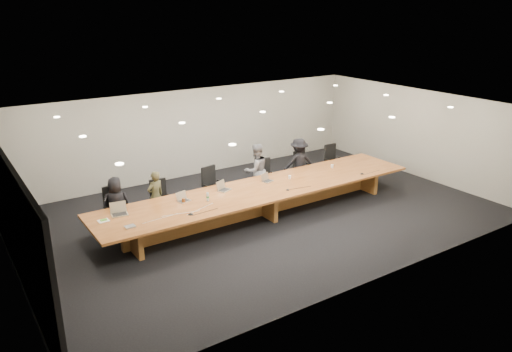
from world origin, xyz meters
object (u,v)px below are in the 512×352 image
(person_a, at_px, (116,204))
(person_c, at_px, (256,170))
(chair_left, at_px, (161,199))
(chair_far_left, at_px, (118,208))
(person_d, at_px, (299,163))
(av_box, at_px, (130,227))
(paper_cup_near, at_px, (290,177))
(mic_right, at_px, (362,174))
(laptop_c, at_px, (224,186))
(chair_far_right, at_px, (334,161))
(laptop_b, at_px, (184,197))
(amber_mug, at_px, (184,201))
(person_b, at_px, (156,196))
(laptop_d, at_px, (268,177))
(paper_cup_far, at_px, (332,166))
(chair_mid_left, at_px, (214,186))
(water_bottle, at_px, (208,197))
(laptop_a, at_px, (119,209))
(mic_left, at_px, (191,214))
(chair_mid_right, at_px, (267,177))
(chair_right, at_px, (303,167))
(conference_table, at_px, (262,196))
(mic_center, at_px, (288,190))

(person_a, height_order, person_c, person_c)
(chair_left, bearing_deg, chair_far_left, -167.77)
(person_d, height_order, av_box, person_d)
(av_box, bearing_deg, paper_cup_near, 5.57)
(paper_cup_near, xyz_separation_m, mic_right, (1.95, -0.82, -0.03))
(laptop_c, bearing_deg, chair_far_right, -12.79)
(chair_far_left, height_order, laptop_b, chair_far_left)
(person_d, distance_m, amber_mug, 4.39)
(person_c, relative_size, mic_right, 13.60)
(person_b, relative_size, person_c, 0.85)
(laptop_d, xyz_separation_m, paper_cup_near, (0.64, -0.14, -0.07))
(chair_far_right, xyz_separation_m, av_box, (-7.41, -1.72, 0.23))
(paper_cup_far, bearing_deg, av_box, -173.71)
(chair_mid_left, distance_m, amber_mug, 1.81)
(paper_cup_far, bearing_deg, person_c, 154.96)
(person_b, bearing_deg, chair_left, -170.86)
(chair_far_left, xyz_separation_m, laptop_c, (2.57, -0.79, 0.31))
(person_a, bearing_deg, person_d, -166.79)
(chair_left, xyz_separation_m, mic_right, (5.31, -1.91, 0.25))
(person_b, relative_size, water_bottle, 6.48)
(laptop_a, height_order, mic_left, laptop_a)
(person_d, bearing_deg, paper_cup_far, 136.82)
(chair_mid_left, bearing_deg, paper_cup_near, -42.46)
(chair_mid_right, xyz_separation_m, laptop_d, (-0.55, -0.85, 0.33))
(chair_right, height_order, paper_cup_far, chair_right)
(chair_left, bearing_deg, chair_right, 7.73)
(laptop_b, distance_m, av_box, 1.79)
(conference_table, xyz_separation_m, chair_left, (-2.31, 1.29, -0.00))
(person_d, bearing_deg, chair_right, -136.12)
(chair_right, height_order, water_bottle, chair_right)
(laptop_a, bearing_deg, amber_mug, 3.87)
(mic_center, xyz_separation_m, mic_right, (2.54, -0.13, 0.00))
(chair_mid_left, height_order, person_c, person_c)
(chair_mid_left, relative_size, chair_far_right, 1.04)
(chair_mid_left, height_order, mic_center, chair_mid_left)
(chair_left, relative_size, laptop_a, 2.81)
(conference_table, xyz_separation_m, mic_left, (-2.34, -0.52, 0.25))
(laptop_c, height_order, paper_cup_far, laptop_c)
(paper_cup_near, xyz_separation_m, paper_cup_far, (1.62, 0.07, 0.00))
(person_c, bearing_deg, mic_center, 84.10)
(chair_mid_left, distance_m, mic_center, 2.16)
(chair_far_right, distance_m, laptop_d, 3.40)
(laptop_c, distance_m, paper_cup_far, 3.59)
(paper_cup_near, height_order, av_box, paper_cup_near)
(chair_far_right, bearing_deg, chair_right, 179.69)
(laptop_b, bearing_deg, mic_left, -119.86)
(laptop_b, distance_m, mic_left, 0.86)
(conference_table, relative_size, chair_far_left, 7.94)
(person_a, distance_m, mic_left, 2.06)
(chair_far_left, distance_m, chair_left, 1.18)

